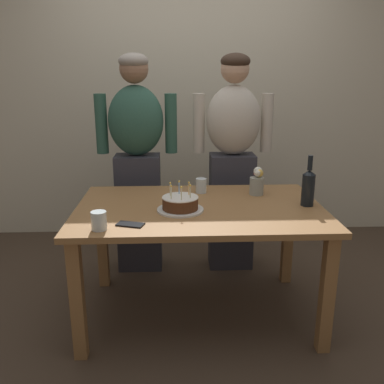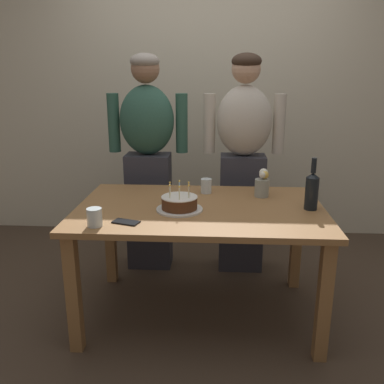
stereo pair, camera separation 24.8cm
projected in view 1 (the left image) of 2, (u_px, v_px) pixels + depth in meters
ground_plane at (199, 312)px, 2.75m from camera, size 10.00×10.00×0.00m
back_wall at (190, 97)px, 3.87m from camera, size 5.20×0.10×2.60m
dining_table at (199, 221)px, 2.57m from camera, size 1.50×0.96×0.74m
birthday_cake at (180, 204)px, 2.45m from camera, size 0.28×0.28×0.17m
water_glass_near at (201, 186)px, 2.81m from camera, size 0.07×0.07×0.10m
water_glass_far at (99, 221)px, 2.15m from camera, size 0.08×0.08×0.10m
wine_bottle at (308, 187)px, 2.52m from camera, size 0.08×0.08×0.31m
cell_phone at (130, 224)px, 2.23m from camera, size 0.16×0.11×0.01m
flower_vase at (257, 182)px, 2.76m from camera, size 0.09×0.10×0.18m
person_man_bearded at (137, 161)px, 3.17m from camera, size 0.61×0.27×1.66m
person_woman_cardigan at (232, 160)px, 3.20m from camera, size 0.61×0.27×1.66m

